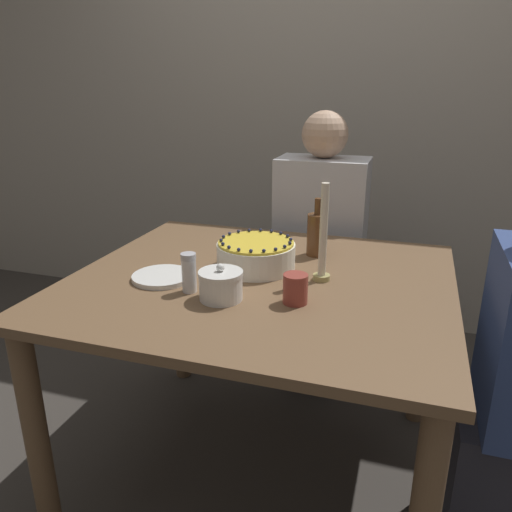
{
  "coord_description": "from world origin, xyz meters",
  "views": [
    {
      "loc": [
        0.45,
        -1.44,
        1.37
      ],
      "look_at": [
        -0.04,
        0.08,
        0.81
      ],
      "focal_mm": 35.0,
      "sensor_mm": 36.0,
      "label": 1
    }
  ],
  "objects_px": {
    "cake": "(256,255)",
    "sugar_shaker": "(189,272)",
    "person_man_blue_shirt": "(319,266)",
    "candle": "(323,241)",
    "bottle": "(317,234)",
    "sugar_bowl": "(221,285)"
  },
  "relations": [
    {
      "from": "bottle",
      "to": "cake",
      "type": "bearing_deg",
      "value": -130.14
    },
    {
      "from": "sugar_shaker",
      "to": "person_man_blue_shirt",
      "type": "xyz_separation_m",
      "value": [
        0.23,
        0.91,
        -0.28
      ]
    },
    {
      "from": "bottle",
      "to": "person_man_blue_shirt",
      "type": "xyz_separation_m",
      "value": [
        -0.07,
        0.46,
        -0.3
      ]
    },
    {
      "from": "sugar_bowl",
      "to": "sugar_shaker",
      "type": "relative_size",
      "value": 1.07
    },
    {
      "from": "cake",
      "to": "sugar_bowl",
      "type": "bearing_deg",
      "value": -93.86
    },
    {
      "from": "sugar_shaker",
      "to": "person_man_blue_shirt",
      "type": "relative_size",
      "value": 0.1
    },
    {
      "from": "cake",
      "to": "candle",
      "type": "bearing_deg",
      "value": -9.18
    },
    {
      "from": "sugar_bowl",
      "to": "person_man_blue_shirt",
      "type": "distance_m",
      "value": 0.98
    },
    {
      "from": "sugar_shaker",
      "to": "candle",
      "type": "distance_m",
      "value": 0.43
    },
    {
      "from": "sugar_bowl",
      "to": "person_man_blue_shirt",
      "type": "relative_size",
      "value": 0.1
    },
    {
      "from": "bottle",
      "to": "sugar_shaker",
      "type": "bearing_deg",
      "value": -123.35
    },
    {
      "from": "person_man_blue_shirt",
      "to": "sugar_shaker",
      "type": "bearing_deg",
      "value": 75.92
    },
    {
      "from": "bottle",
      "to": "person_man_blue_shirt",
      "type": "distance_m",
      "value": 0.55
    },
    {
      "from": "bottle",
      "to": "person_man_blue_shirt",
      "type": "relative_size",
      "value": 0.17
    },
    {
      "from": "sugar_bowl",
      "to": "bottle",
      "type": "bearing_deg",
      "value": 68.52
    },
    {
      "from": "sugar_shaker",
      "to": "person_man_blue_shirt",
      "type": "bearing_deg",
      "value": 75.92
    },
    {
      "from": "sugar_bowl",
      "to": "candle",
      "type": "relative_size",
      "value": 0.41
    },
    {
      "from": "cake",
      "to": "sugar_shaker",
      "type": "relative_size",
      "value": 2.18
    },
    {
      "from": "cake",
      "to": "bottle",
      "type": "distance_m",
      "value": 0.26
    },
    {
      "from": "candle",
      "to": "bottle",
      "type": "distance_m",
      "value": 0.25
    },
    {
      "from": "candle",
      "to": "person_man_blue_shirt",
      "type": "height_order",
      "value": "person_man_blue_shirt"
    },
    {
      "from": "candle",
      "to": "person_man_blue_shirt",
      "type": "distance_m",
      "value": 0.79
    }
  ]
}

